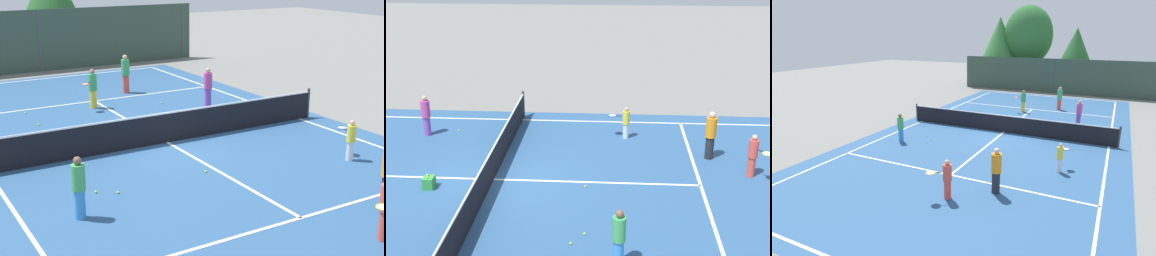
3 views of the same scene
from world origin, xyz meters
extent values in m
plane|color=slate|center=(0.00, 0.00, 0.00)|extent=(80.00, 80.00, 0.00)
cube|color=#2D5684|center=(0.00, 0.00, 0.00)|extent=(13.00, 25.00, 0.00)
cube|color=white|center=(5.50, 0.00, 0.01)|extent=(0.10, 24.00, 0.01)
cube|color=white|center=(0.00, 12.00, 0.01)|extent=(11.00, 0.10, 0.01)
cube|color=white|center=(0.00, -6.40, 0.01)|extent=(11.00, 0.10, 0.01)
cube|color=white|center=(0.00, 6.40, 0.01)|extent=(11.00, 0.10, 0.01)
cube|color=white|center=(0.00, 0.00, 0.01)|extent=(0.10, 12.80, 0.01)
cylinder|color=#333833|center=(5.90, 0.00, 0.55)|extent=(0.10, 0.10, 1.10)
cube|color=black|center=(0.00, 0.00, 0.47)|extent=(11.80, 0.03, 0.95)
cube|color=white|center=(0.00, 0.00, 0.97)|extent=(11.80, 0.04, 0.05)
cube|color=#384C3D|center=(0.00, 14.00, 1.60)|extent=(18.00, 0.06, 3.20)
cylinder|color=#3F4447|center=(0.00, 14.00, 1.60)|extent=(0.12, 0.12, 3.20)
cylinder|color=#3F4447|center=(8.50, 14.00, 1.60)|extent=(0.12, 0.12, 3.20)
cylinder|color=brown|center=(1.45, 16.32, 1.32)|extent=(0.30, 0.30, 2.65)
cylinder|color=yellow|center=(-0.43, 5.35, 0.36)|extent=(0.27, 0.27, 0.73)
cylinder|color=#3FA559|center=(-0.43, 5.35, 1.05)|extent=(0.33, 0.33, 0.64)
sphere|color=#A37556|center=(-0.43, 5.35, 1.46)|extent=(0.20, 0.20, 0.20)
cylinder|color=black|center=(-0.67, 5.14, 1.08)|extent=(0.17, 0.15, 0.03)
torus|color=red|center=(-0.86, 4.98, 1.08)|extent=(0.47, 0.47, 0.03)
cylinder|color=silver|center=(-0.86, 4.98, 1.08)|extent=(0.39, 0.39, 0.00)
cylinder|color=purple|center=(3.60, 3.29, 0.36)|extent=(0.27, 0.27, 0.73)
cylinder|color=#D14799|center=(3.60, 3.29, 1.04)|extent=(0.33, 0.33, 0.64)
sphere|color=tan|center=(3.60, 3.29, 1.46)|extent=(0.20, 0.20, 0.20)
cylinder|color=#E54C3F|center=(1.78, 7.16, 0.39)|extent=(0.29, 0.29, 0.78)
cylinder|color=#3FA559|center=(1.78, 7.16, 1.13)|extent=(0.36, 0.36, 0.69)
sphere|color=tan|center=(1.78, 7.16, 1.58)|extent=(0.21, 0.21, 0.21)
cylinder|color=silver|center=(3.78, -4.18, 0.28)|extent=(0.21, 0.21, 0.57)
cylinder|color=yellow|center=(3.78, -4.18, 0.81)|extent=(0.26, 0.26, 0.50)
sphere|color=tan|center=(3.78, -4.18, 1.14)|extent=(0.15, 0.15, 0.15)
cylinder|color=black|center=(3.86, -3.91, 0.84)|extent=(0.08, 0.20, 0.03)
torus|color=blue|center=(3.92, -3.67, 0.84)|extent=(0.40, 0.40, 0.03)
cylinder|color=silver|center=(3.92, -3.67, 0.84)|extent=(0.34, 0.34, 0.00)
cylinder|color=#388CD8|center=(-4.28, -3.86, 0.34)|extent=(0.25, 0.25, 0.69)
cylinder|color=#3FA559|center=(-4.28, -3.86, 0.99)|extent=(0.31, 0.31, 0.60)
sphere|color=brown|center=(-4.28, -3.86, 1.38)|extent=(0.19, 0.19, 0.19)
torus|color=yellow|center=(0.33, -8.37, 0.97)|extent=(0.46, 0.46, 0.03)
cylinder|color=silver|center=(0.33, -8.37, 0.97)|extent=(0.38, 0.38, 0.00)
cube|color=green|center=(-0.69, 1.81, 0.18)|extent=(0.39, 0.32, 0.36)
sphere|color=#CCE533|center=(-0.77, 1.81, 0.39)|extent=(0.07, 0.07, 0.07)
sphere|color=#CCE533|center=(-0.61, 1.85, 0.39)|extent=(0.07, 0.07, 0.07)
sphere|color=#CCE533|center=(-3.01, -3.01, 0.03)|extent=(0.07, 0.07, 0.07)
sphere|color=#CCE533|center=(-3.47, -2.69, 0.03)|extent=(0.07, 0.07, 0.07)
sphere|color=#CCE533|center=(-0.35, -2.89, 0.03)|extent=(0.07, 0.07, 0.07)
sphere|color=#CCE533|center=(-2.99, 5.83, 0.03)|extent=(0.07, 0.07, 0.07)
sphere|color=#CCE533|center=(2.22, 4.63, 0.03)|extent=(0.07, 0.07, 0.07)
sphere|color=#CCE533|center=(-3.00, 3.97, 0.03)|extent=(0.07, 0.07, 0.07)
sphere|color=#CCE533|center=(4.08, 2.22, 0.03)|extent=(0.07, 0.07, 0.07)
camera|label=1|loc=(-7.99, -15.09, 5.58)|focal=52.47mm
camera|label=2|loc=(-14.82, -3.63, 7.40)|focal=50.00mm
camera|label=3|loc=(5.55, -16.54, 5.37)|focal=29.75mm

